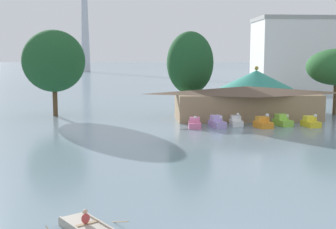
# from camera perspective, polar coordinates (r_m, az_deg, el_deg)

# --- Properties ---
(rowboat_with_rower) EXTENTS (4.03, 4.04, 1.36)m
(rowboat_with_rower) POSITION_cam_1_polar(r_m,az_deg,el_deg) (22.23, -10.44, -14.63)
(rowboat_with_rower) COLOR #ADA393
(rowboat_with_rower) RESTS_ON ground
(pedal_boat_pink) EXTENTS (1.68, 2.91, 1.61)m
(pedal_boat_pink) POSITION_cam_1_polar(r_m,az_deg,el_deg) (53.73, 3.54, -1.19)
(pedal_boat_pink) COLOR pink
(pedal_boat_pink) RESTS_ON ground
(pedal_boat_lavender) EXTENTS (1.98, 3.14, 1.56)m
(pedal_boat_lavender) POSITION_cam_1_polar(r_m,az_deg,el_deg) (54.22, 6.46, -1.06)
(pedal_boat_lavender) COLOR #B299D8
(pedal_boat_lavender) RESTS_ON ground
(pedal_boat_white) EXTENTS (1.48, 2.81, 1.77)m
(pedal_boat_white) POSITION_cam_1_polar(r_m,az_deg,el_deg) (55.86, 8.96, -0.92)
(pedal_boat_white) COLOR white
(pedal_boat_white) RESTS_ON ground
(pedal_boat_orange) EXTENTS (2.10, 2.72, 1.86)m
(pedal_boat_orange) POSITION_cam_1_polar(r_m,az_deg,el_deg) (54.88, 12.41, -1.11)
(pedal_boat_orange) COLOR orange
(pedal_boat_orange) RESTS_ON ground
(pedal_boat_lime) EXTENTS (2.06, 3.05, 1.55)m
(pedal_boat_lime) POSITION_cam_1_polar(r_m,az_deg,el_deg) (57.03, 14.85, -0.84)
(pedal_boat_lime) COLOR #8CCC3F
(pedal_boat_lime) RESTS_ON ground
(pedal_boat_yellow) EXTENTS (1.85, 2.78, 1.72)m
(pedal_boat_yellow) POSITION_cam_1_polar(r_m,az_deg,el_deg) (57.23, 18.27, -0.99)
(pedal_boat_yellow) COLOR yellow
(pedal_boat_yellow) RESTS_ON ground
(boathouse) EXTENTS (21.15, 8.89, 4.66)m
(boathouse) POSITION_cam_1_polar(r_m,az_deg,el_deg) (61.78, 10.29, 1.63)
(boathouse) COLOR #9E7F5B
(boathouse) RESTS_ON ground
(green_roof_pavilion) EXTENTS (12.12, 12.12, 7.25)m
(green_roof_pavilion) POSITION_cam_1_polar(r_m,az_deg,el_deg) (74.05, 11.52, 3.55)
(green_roof_pavilion) COLOR brown
(green_roof_pavilion) RESTS_ON ground
(shoreline_tree_tall_left) EXTENTS (9.14, 9.14, 12.69)m
(shoreline_tree_tall_left) POSITION_cam_1_polar(r_m,az_deg,el_deg) (66.06, -14.83, 6.83)
(shoreline_tree_tall_left) COLOR brown
(shoreline_tree_tall_left) RESTS_ON ground
(shoreline_tree_mid) EXTENTS (7.10, 7.10, 12.59)m
(shoreline_tree_mid) POSITION_cam_1_polar(r_m,az_deg,el_deg) (66.06, 2.93, 6.81)
(shoreline_tree_mid) COLOR brown
(shoreline_tree_mid) RESTS_ON ground
(shoreline_tree_right) EXTENTS (8.85, 8.85, 9.99)m
(shoreline_tree_right) POSITION_cam_1_polar(r_m,az_deg,el_deg) (69.92, 21.32, 5.84)
(shoreline_tree_right) COLOR brown
(shoreline_tree_right) RESTS_ON ground
(background_building_block) EXTENTS (22.61, 13.92, 19.20)m
(background_building_block) POSITION_cam_1_polar(r_m,az_deg,el_deg) (120.53, 16.74, 7.62)
(background_building_block) COLOR silver
(background_building_block) RESTS_ON ground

